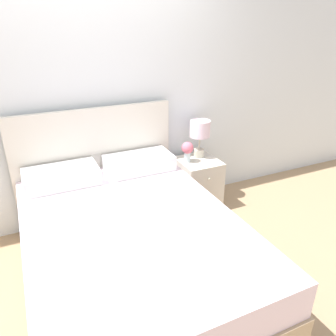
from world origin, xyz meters
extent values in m
plane|color=tan|center=(0.00, 0.00, 0.00)|extent=(12.00, 12.00, 0.00)
cube|color=white|center=(0.00, 0.07, 1.30)|extent=(8.00, 0.06, 2.60)
cube|color=tan|center=(0.00, -1.05, 0.16)|extent=(1.51, 2.10, 0.31)
cube|color=white|center=(0.00, -1.05, 0.44)|extent=(1.48, 2.06, 0.26)
cube|color=silver|center=(0.00, -0.03, 0.58)|extent=(1.54, 0.05, 1.16)
cube|color=white|center=(-0.36, -0.25, 0.64)|extent=(0.63, 0.36, 0.14)
cube|color=white|center=(0.36, -0.25, 0.64)|extent=(0.63, 0.36, 0.14)
cube|color=silver|center=(1.04, -0.23, 0.27)|extent=(0.41, 0.43, 0.54)
sphere|color=#B2AD93|center=(1.04, -0.46, 0.42)|extent=(0.02, 0.02, 0.02)
cylinder|color=beige|center=(1.09, -0.14, 0.59)|extent=(0.11, 0.11, 0.09)
cylinder|color=#B7B29E|center=(1.09, -0.14, 0.70)|extent=(0.02, 0.02, 0.14)
cylinder|color=silver|center=(1.09, -0.14, 0.86)|extent=(0.21, 0.21, 0.17)
cylinder|color=silver|center=(0.91, -0.22, 0.60)|extent=(0.07, 0.07, 0.11)
sphere|color=#E06B7F|center=(0.91, -0.22, 0.70)|extent=(0.12, 0.12, 0.12)
sphere|color=#609356|center=(0.94, -0.22, 0.67)|extent=(0.06, 0.06, 0.06)
camera|label=1|loc=(-0.59, -2.98, 1.90)|focal=35.00mm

